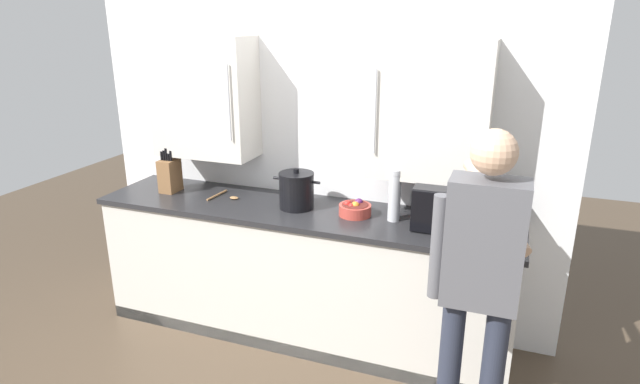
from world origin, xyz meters
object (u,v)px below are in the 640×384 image
Objects in this scene: microwave_oven at (456,206)px; wooden_spoon at (226,196)px; thermos_flask at (395,195)px; person_figure at (480,275)px; fruit_bowl at (355,209)px; stock_pot at (297,190)px; knife_block at (170,175)px.

wooden_spoon is at bearing -179.47° from microwave_oven.
microwave_oven reaches higher than wooden_spoon.
person_figure reaches higher than thermos_flask.
fruit_bowl is (0.94, -0.01, 0.03)m from wooden_spoon.
thermos_flask reaches higher than fruit_bowl.
thermos_flask reaches higher than stock_pot.
person_figure reaches higher than microwave_oven.
wooden_spoon is at bearing 179.07° from stock_pot.
stock_pot reaches higher than fruit_bowl.
thermos_flask is (1.19, -0.01, 0.16)m from wooden_spoon.
thermos_flask is at bearing 127.35° from person_figure.
stock_pot is at bearing -0.93° from wooden_spoon.
fruit_bowl is at bearing -177.94° from microwave_oven.
wooden_spoon is (-1.56, -0.01, -0.12)m from microwave_oven.
person_figure is at bearing -31.42° from stock_pot.
knife_block is at bearing -178.56° from wooden_spoon.
fruit_bowl is (-0.62, -0.02, -0.09)m from microwave_oven.
person_figure reaches higher than fruit_bowl.
person_figure reaches higher than knife_block.
knife_block is at bearing 161.38° from person_figure.
knife_block reaches higher than fruit_bowl.
fruit_bowl is 0.12× the size of person_figure.
microwave_oven is 1.59× the size of thermos_flask.
microwave_oven is at bearing 0.73° from knife_block.
thermos_flask is 1.01× the size of knife_block.
person_figure reaches higher than wooden_spoon.
microwave_oven is 0.37m from thermos_flask.
fruit_bowl is at bearing 0.14° from stock_pot.
microwave_oven is at bearing 0.53° from wooden_spoon.
stock_pot is (-1.02, -0.02, -0.01)m from microwave_oven.
knife_block is at bearing -179.87° from stock_pot.
stock_pot is 1.01× the size of knife_block.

